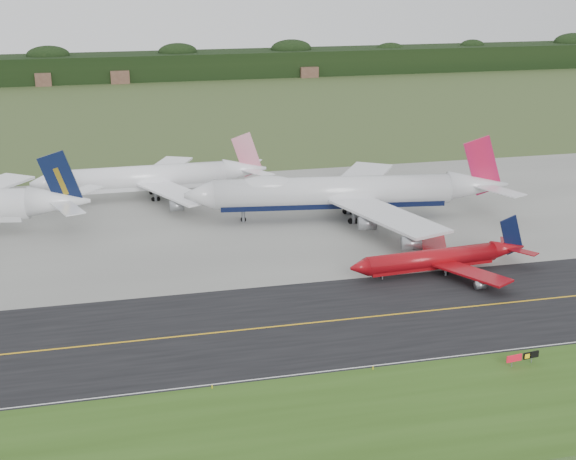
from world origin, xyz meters
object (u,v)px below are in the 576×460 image
Objects in this scene: jet_red_737 at (441,258)px; taxiway_sign at (523,357)px; jet_star_tail at (153,178)px; jet_ba_747 at (344,192)px.

jet_red_737 is 6.67× the size of taxiway_sign.
jet_star_tail reaches higher than taxiway_sign.
taxiway_sign is (44.05, -96.03, -3.66)m from jet_star_tail.
jet_star_tail reaches higher than jet_red_737.
taxiway_sign is at bearing -86.15° from jet_ba_747.
jet_ba_747 reaches higher than jet_star_tail.
jet_ba_747 reaches higher than jet_red_737.
jet_ba_747 is 2.04× the size of jet_red_737.
jet_red_737 reaches higher than taxiway_sign.
taxiway_sign is (4.69, -69.75, -4.87)m from jet_ba_747.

